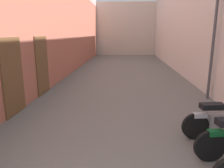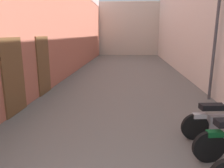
# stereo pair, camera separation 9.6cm
# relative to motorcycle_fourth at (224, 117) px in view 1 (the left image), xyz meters

# --- Properties ---
(ground_plane) EXTENTS (39.46, 39.46, 0.00)m
(ground_plane) POSITION_rel_motorcycle_fourth_xyz_m (-2.24, 5.32, -0.50)
(ground_plane) COLOR #66635E
(building_right) EXTENTS (0.45, 23.46, 7.75)m
(building_right) POSITION_rel_motorcycle_fourth_xyz_m (1.14, 7.32, 3.37)
(building_right) COLOR beige
(building_right) RESTS_ON ground
(building_far_end) EXTENTS (9.35, 2.00, 5.58)m
(building_far_end) POSITION_rel_motorcycle_fourth_xyz_m (-2.24, 20.05, 2.29)
(building_far_end) COLOR beige
(building_far_end) RESTS_ON ground
(motorcycle_fourth) EXTENTS (1.85, 0.58, 1.04)m
(motorcycle_fourth) POSITION_rel_motorcycle_fourth_xyz_m (0.00, 0.00, 0.00)
(motorcycle_fourth) COLOR black
(motorcycle_fourth) RESTS_ON ground
(street_lamp) EXTENTS (0.79, 0.18, 4.53)m
(street_lamp) POSITION_rel_motorcycle_fourth_xyz_m (0.70, 3.08, 2.16)
(street_lamp) COLOR #47474C
(street_lamp) RESTS_ON ground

